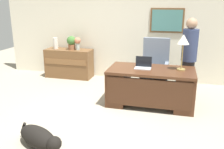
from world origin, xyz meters
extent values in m
plane|color=#9E937F|center=(0.00, 0.00, 0.00)|extent=(12.00, 12.00, 0.00)
cube|color=beige|center=(0.00, 2.60, 1.35)|extent=(7.00, 0.12, 2.70)
cube|color=brown|center=(0.92, 2.52, 1.56)|extent=(0.81, 0.03, 0.59)
cube|color=#477F7A|center=(0.92, 2.50, 1.56)|extent=(0.73, 0.01, 0.51)
cube|color=#4C2B19|center=(0.75, 0.91, 0.71)|extent=(1.67, 0.89, 0.05)
cube|color=#4C2B19|center=(0.10, 0.91, 0.34)|extent=(0.36, 0.83, 0.68)
cube|color=#4C2B19|center=(1.41, 0.91, 0.34)|extent=(0.36, 0.83, 0.68)
cube|color=#412415|center=(0.75, 0.50, 0.38)|extent=(1.57, 0.04, 0.55)
cube|color=brown|center=(-1.61, 2.25, 0.38)|extent=(1.25, 0.48, 0.77)
cube|color=brown|center=(-1.61, 2.00, 0.48)|extent=(1.15, 0.02, 0.14)
cube|color=slate|center=(0.75, 1.69, 0.37)|extent=(0.60, 0.58, 0.18)
cylinder|color=black|center=(0.75, 1.69, 0.14)|extent=(0.10, 0.10, 0.28)
cylinder|color=black|center=(0.75, 1.69, 0.03)|extent=(0.52, 0.52, 0.05)
cube|color=slate|center=(0.75, 1.93, 0.83)|extent=(0.60, 0.12, 0.75)
cube|color=slate|center=(0.49, 1.69, 0.57)|extent=(0.08, 0.50, 0.22)
cube|color=slate|center=(1.01, 1.69, 0.57)|extent=(0.08, 0.50, 0.22)
cylinder|color=#262323|center=(1.46, 1.49, 0.41)|extent=(0.26, 0.26, 0.81)
cylinder|color=navy|center=(1.46, 1.49, 1.14)|extent=(0.32, 0.32, 0.66)
sphere|color=#A57D60|center=(1.46, 1.49, 1.58)|extent=(0.22, 0.22, 0.22)
ellipsoid|color=black|center=(-0.62, -1.05, 0.15)|extent=(0.79, 0.57, 0.30)
sphere|color=black|center=(-0.29, -1.20, 0.19)|extent=(0.20, 0.20, 0.20)
cylinder|color=black|center=(-0.96, -0.90, 0.17)|extent=(0.15, 0.10, 0.21)
cube|color=#B2B5BA|center=(0.58, 0.90, 0.74)|extent=(0.32, 0.22, 0.01)
cube|color=black|center=(0.58, 1.01, 0.85)|extent=(0.32, 0.01, 0.21)
cylinder|color=#9E8447|center=(1.31, 0.99, 0.75)|extent=(0.16, 0.16, 0.02)
cylinder|color=#9E8447|center=(1.31, 0.99, 1.00)|extent=(0.02, 0.02, 0.48)
cone|color=silver|center=(1.31, 0.99, 1.33)|extent=(0.22, 0.22, 0.18)
cylinder|color=#A3ADA5|center=(-1.34, 2.25, 0.86)|extent=(0.11, 0.11, 0.17)
sphere|color=#C97557|center=(-1.34, 2.25, 1.01)|extent=(0.17, 0.17, 0.17)
cylinder|color=silver|center=(-1.97, 2.25, 0.92)|extent=(0.13, 0.13, 0.30)
cylinder|color=brown|center=(-1.51, 2.25, 0.84)|extent=(0.18, 0.18, 0.14)
sphere|color=#417233|center=(-1.51, 2.25, 1.01)|extent=(0.24, 0.24, 0.24)
camera|label=1|loc=(1.20, -3.82, 2.01)|focal=39.94mm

